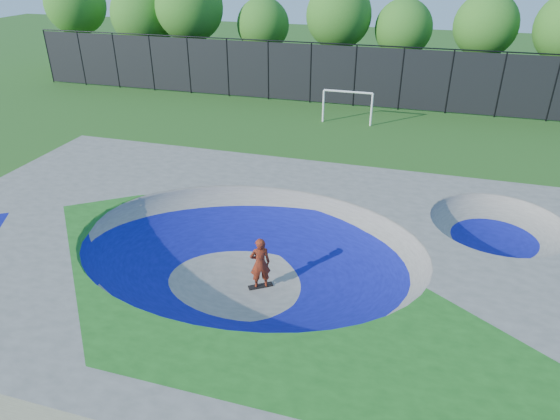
# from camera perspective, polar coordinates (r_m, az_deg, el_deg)

# --- Properties ---
(ground) EXTENTS (120.00, 120.00, 0.00)m
(ground) POSITION_cam_1_polar(r_m,az_deg,el_deg) (16.20, -3.45, -8.15)
(ground) COLOR #235417
(ground) RESTS_ON ground
(skate_deck) EXTENTS (22.00, 14.00, 1.50)m
(skate_deck) POSITION_cam_1_polar(r_m,az_deg,el_deg) (15.77, -3.53, -5.94)
(skate_deck) COLOR gray
(skate_deck) RESTS_ON ground
(skater) EXTENTS (0.77, 0.67, 1.77)m
(skater) POSITION_cam_1_polar(r_m,az_deg,el_deg) (15.44, -2.29, -6.12)
(skater) COLOR red
(skater) RESTS_ON ground
(skateboard) EXTENTS (0.77, 0.61, 0.05)m
(skateboard) POSITION_cam_1_polar(r_m,az_deg,el_deg) (15.94, -2.23, -8.68)
(skateboard) COLOR black
(skateboard) RESTS_ON ground
(soccer_goal) EXTENTS (3.04, 0.12, 2.01)m
(soccer_goal) POSITION_cam_1_polar(r_m,az_deg,el_deg) (30.77, 7.73, 12.24)
(soccer_goal) COLOR white
(soccer_goal) RESTS_ON ground
(fence) EXTENTS (48.09, 0.09, 4.04)m
(fence) POSITION_cam_1_polar(r_m,az_deg,el_deg) (34.42, 8.57, 15.04)
(fence) COLOR black
(fence) RESTS_ON ground
(treeline) EXTENTS (52.85, 6.44, 8.11)m
(treeline) POSITION_cam_1_polar(r_m,az_deg,el_deg) (39.41, 3.71, 21.01)
(treeline) COLOR #443322
(treeline) RESTS_ON ground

